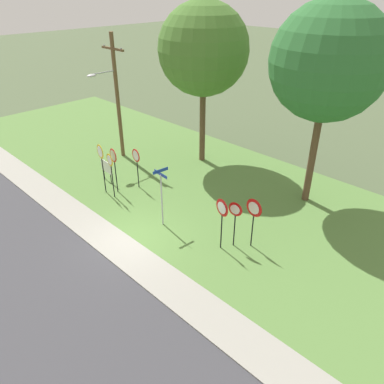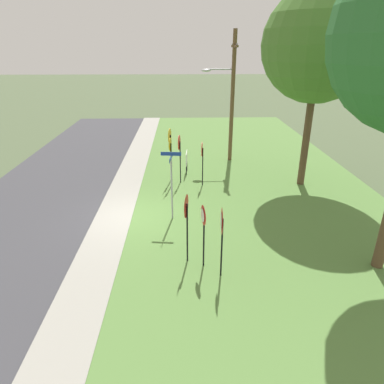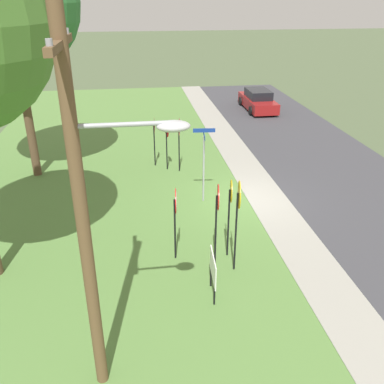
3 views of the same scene
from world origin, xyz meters
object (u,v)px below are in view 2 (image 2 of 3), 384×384
at_px(stop_sign_near_right, 170,143).
at_px(street_name_post, 172,180).
at_px(stop_sign_near_left, 202,154).
at_px(yield_sign_far_left, 186,212).
at_px(stop_sign_far_center, 171,151).
at_px(yield_sign_near_right, 203,222).
at_px(notice_board, 187,159).
at_px(stop_sign_far_left, 179,149).
at_px(yield_sign_near_left, 221,227).
at_px(utility_pole, 230,93).
at_px(oak_tree_left, 319,45).

height_order(stop_sign_near_right, street_name_post, street_name_post).
bearing_deg(stop_sign_near_left, yield_sign_far_left, -1.34).
distance_m(stop_sign_far_center, yield_sign_near_right, 7.39).
xyz_separation_m(street_name_post, notice_board, (-5.66, 0.70, -0.92)).
xyz_separation_m(yield_sign_near_right, street_name_post, (-3.45, -1.08, 0.12)).
bearing_deg(street_name_post, notice_board, 178.63).
height_order(stop_sign_far_left, yield_sign_far_left, stop_sign_far_left).
relative_size(stop_sign_far_center, yield_sign_near_left, 1.07).
bearing_deg(yield_sign_near_left, notice_board, -171.81).
bearing_deg(notice_board, yield_sign_far_left, 2.54).
bearing_deg(stop_sign_near_right, yield_sign_far_left, 15.00).
relative_size(stop_sign_far_center, notice_board, 2.03).
relative_size(stop_sign_far_center, street_name_post, 0.86).
relative_size(stop_sign_far_center, yield_sign_near_right, 1.15).
distance_m(yield_sign_near_left, street_name_post, 4.32).
bearing_deg(utility_pole, stop_sign_far_left, -38.57).
bearing_deg(stop_sign_far_center, oak_tree_left, 99.05).
relative_size(yield_sign_near_left, utility_pole, 0.31).
distance_m(stop_sign_near_right, notice_board, 1.86).
bearing_deg(utility_pole, yield_sign_near_left, -8.42).
bearing_deg(yield_sign_near_right, yield_sign_near_left, 32.04).
xyz_separation_m(stop_sign_far_center, street_name_post, (3.84, 0.14, -0.08)).
bearing_deg(street_name_post, yield_sign_far_left, 15.49).
bearing_deg(notice_board, stop_sign_far_center, -21.22).
xyz_separation_m(stop_sign_near_left, stop_sign_far_left, (-0.42, -1.16, 0.19)).
relative_size(yield_sign_near_right, utility_pole, 0.29).
bearing_deg(street_name_post, stop_sign_near_right, -172.07).
bearing_deg(stop_sign_far_left, yield_sign_near_right, 14.54).
relative_size(stop_sign_near_left, oak_tree_left, 0.25).
xyz_separation_m(yield_sign_near_left, utility_pole, (-12.05, 1.78, 2.40)).
relative_size(stop_sign_near_left, yield_sign_near_right, 1.05).
height_order(street_name_post, oak_tree_left, oak_tree_left).
bearing_deg(utility_pole, street_name_post, -22.84).
bearing_deg(yield_sign_far_left, stop_sign_near_right, -163.65).
height_order(yield_sign_near_left, yield_sign_near_right, yield_sign_near_left).
distance_m(stop_sign_near_right, yield_sign_near_right, 8.16).
bearing_deg(stop_sign_near_right, stop_sign_far_center, 12.63).
distance_m(street_name_post, notice_board, 5.78).
bearing_deg(yield_sign_near_right, stop_sign_far_left, 175.27).
xyz_separation_m(stop_sign_near_right, street_name_post, (4.60, 0.18, -0.33)).
relative_size(yield_sign_far_left, street_name_post, 0.84).
xyz_separation_m(stop_sign_near_right, stop_sign_far_center, (0.76, 0.04, -0.25)).
bearing_deg(stop_sign_near_left, yield_sign_near_right, 3.17).
distance_m(yield_sign_far_left, oak_tree_left, 10.57).
bearing_deg(notice_board, street_name_post, -3.51).
distance_m(street_name_post, oak_tree_left, 9.26).
relative_size(stop_sign_far_left, yield_sign_near_right, 1.17).
relative_size(stop_sign_near_left, stop_sign_near_right, 0.82).
bearing_deg(stop_sign_far_left, street_name_post, 4.50).
distance_m(yield_sign_near_right, yield_sign_far_left, 0.65).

